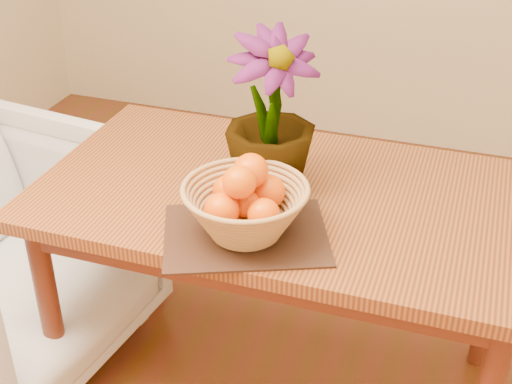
% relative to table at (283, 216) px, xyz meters
% --- Properties ---
extents(table, '(1.40, 0.80, 0.75)m').
position_rel_table_xyz_m(table, '(0.00, 0.00, 0.00)').
color(table, brown).
rests_on(table, floor).
extents(placemat, '(0.50, 0.45, 0.01)m').
position_rel_table_xyz_m(placemat, '(-0.03, -0.25, 0.09)').
color(placemat, '#351D13').
rests_on(placemat, table).
extents(wicker_basket, '(0.32, 0.32, 0.13)m').
position_rel_table_xyz_m(wicker_basket, '(-0.03, -0.25, 0.16)').
color(wicker_basket, '#AF8848').
rests_on(wicker_basket, placemat).
extents(orange_pile, '(0.20, 0.21, 0.16)m').
position_rel_table_xyz_m(orange_pile, '(-0.03, -0.25, 0.21)').
color(orange_pile, '#FF6404').
rests_on(orange_pile, wicker_basket).
extents(potted_plant, '(0.35, 0.35, 0.45)m').
position_rel_table_xyz_m(potted_plant, '(-0.04, 0.01, 0.31)').
color(potted_plant, '#1B4313').
rests_on(potted_plant, table).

